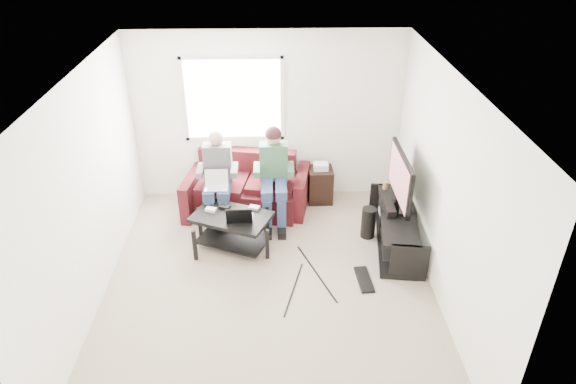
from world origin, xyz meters
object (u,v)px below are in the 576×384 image
(tv, at_px, (400,179))
(subwoofer, at_px, (368,223))
(coffee_table, at_px, (232,224))
(end_table, at_px, (320,184))
(tv_stand, at_px, (396,230))
(sofa, at_px, (248,190))

(tv, xyz_separation_m, subwoofer, (-0.34, 0.10, -0.75))
(coffee_table, xyz_separation_m, tv, (2.22, 0.08, 0.60))
(tv, bearing_deg, end_table, 130.21)
(tv_stand, distance_m, tv, 0.75)
(tv_stand, xyz_separation_m, subwoofer, (-0.34, 0.20, -0.00))
(tv, bearing_deg, coffee_table, -177.83)
(end_table, bearing_deg, coffee_table, -137.34)
(coffee_table, bearing_deg, sofa, 80.30)
(tv_stand, bearing_deg, end_table, 127.85)
(coffee_table, distance_m, end_table, 1.75)
(tv, distance_m, subwoofer, 0.83)
(sofa, height_order, subwoofer, sofa)
(tv, bearing_deg, subwoofer, 163.40)
(sofa, relative_size, subwoofer, 4.28)
(tv_stand, bearing_deg, subwoofer, 149.61)
(tv_stand, relative_size, end_table, 2.48)
(end_table, bearing_deg, tv, -49.79)
(subwoofer, distance_m, end_table, 1.16)
(tv_stand, distance_m, end_table, 1.52)
(end_table, bearing_deg, sofa, -170.81)
(tv, xyz_separation_m, end_table, (-0.93, 1.10, -0.69))
(sofa, bearing_deg, subwoofer, -25.67)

